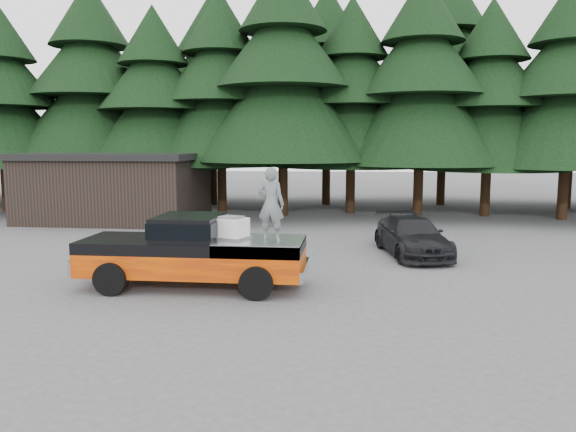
# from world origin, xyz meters

# --- Properties ---
(ground) EXTENTS (120.00, 120.00, 0.00)m
(ground) POSITION_xyz_m (0.00, 0.00, 0.00)
(ground) COLOR #454547
(ground) RESTS_ON ground
(pickup_truck) EXTENTS (6.00, 2.04, 1.33)m
(pickup_truck) POSITION_xyz_m (-1.55, -0.49, 0.67)
(pickup_truck) COLOR #E15300
(pickup_truck) RESTS_ON ground
(truck_cab) EXTENTS (1.66, 1.90, 0.59)m
(truck_cab) POSITION_xyz_m (-1.65, -0.49, 1.62)
(truck_cab) COLOR black
(truck_cab) RESTS_ON pickup_truck
(air_compressor) EXTENTS (0.93, 0.85, 0.52)m
(air_compressor) POSITION_xyz_m (-0.51, -0.50, 1.59)
(air_compressor) COLOR silver
(air_compressor) RESTS_ON pickup_truck
(man_on_bed) EXTENTS (0.74, 0.55, 1.87)m
(man_on_bed) POSITION_xyz_m (0.56, -0.69, 2.27)
(man_on_bed) COLOR #585F5F
(man_on_bed) RESTS_ON pickup_truck
(parked_car) EXTENTS (2.68, 4.75, 1.30)m
(parked_car) POSITION_xyz_m (4.63, 4.55, 0.65)
(parked_car) COLOR black
(parked_car) RESTS_ON ground
(utility_building) EXTENTS (8.40, 6.40, 3.30)m
(utility_building) POSITION_xyz_m (-9.00, 12.00, 1.67)
(utility_building) COLOR black
(utility_building) RESTS_ON ground
(treeline) EXTENTS (60.15, 16.05, 17.50)m
(treeline) POSITION_xyz_m (0.42, 17.20, 7.72)
(treeline) COLOR black
(treeline) RESTS_ON ground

